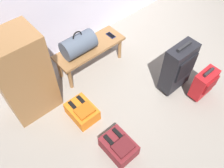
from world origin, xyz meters
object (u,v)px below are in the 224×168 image
object	(u,v)px
backpack_maroon	(119,146)
side_cabinet	(23,76)
bench	(90,50)
cell_phone	(111,35)
duffel_bag_slate	(79,45)
suitcase_small_red	(204,83)
backpack_orange	(82,111)
suitcase_upright_charcoal	(178,67)

from	to	relation	value
backpack_maroon	side_cabinet	world-z (taller)	side_cabinet
bench	cell_phone	bearing A→B (deg)	-2.23
bench	duffel_bag_slate	size ratio (longest dim) A/B	2.27
suitcase_small_red	backpack_maroon	size ratio (longest dim) A/B	1.21
side_cabinet	duffel_bag_slate	bearing A→B (deg)	4.21
backpack_maroon	suitcase_small_red	bearing A→B (deg)	-5.41
backpack_maroon	side_cabinet	bearing A→B (deg)	108.82
duffel_bag_slate	backpack_orange	world-z (taller)	duffel_bag_slate
duffel_bag_slate	side_cabinet	world-z (taller)	side_cabinet
bench	cell_phone	size ratio (longest dim) A/B	6.94
duffel_bag_slate	backpack_maroon	xyz separation A→B (m)	(-0.40, -1.23, -0.42)
backpack_maroon	backpack_orange	world-z (taller)	same
side_cabinet	bench	bearing A→B (deg)	3.49
backpack_orange	backpack_maroon	bearing A→B (deg)	-86.54
duffel_bag_slate	backpack_maroon	bearing A→B (deg)	-107.95
suitcase_small_red	backpack_orange	bearing A→B (deg)	151.09
suitcase_upright_charcoal	backpack_maroon	size ratio (longest dim) A/B	1.96
duffel_bag_slate	backpack_maroon	size ratio (longest dim) A/B	1.16
duffel_bag_slate	backpack_orange	bearing A→B (deg)	-126.00
duffel_bag_slate	backpack_orange	distance (m)	0.85
bench	cell_phone	world-z (taller)	cell_phone
bench	backpack_orange	xyz separation A→B (m)	(-0.60, -0.60, -0.23)
duffel_bag_slate	backpack_maroon	distance (m)	1.36
suitcase_small_red	backpack_maroon	world-z (taller)	suitcase_small_red
duffel_bag_slate	backpack_orange	size ratio (longest dim) A/B	1.16
backpack_maroon	backpack_orange	bearing A→B (deg)	93.46
suitcase_upright_charcoal	backpack_maroon	bearing A→B (deg)	-170.36
backpack_orange	cell_phone	bearing A→B (deg)	31.19
duffel_bag_slate	cell_phone	bearing A→B (deg)	-1.54
cell_phone	side_cabinet	world-z (taller)	side_cabinet
duffel_bag_slate	cell_phone	world-z (taller)	duffel_bag_slate
suitcase_upright_charcoal	bench	bearing A→B (deg)	120.37
cell_phone	side_cabinet	size ratio (longest dim) A/B	0.13
suitcase_upright_charcoal	suitcase_small_red	world-z (taller)	suitcase_upright_charcoal
backpack_orange	duffel_bag_slate	bearing A→B (deg)	54.00
suitcase_upright_charcoal	cell_phone	bearing A→B (deg)	103.10
cell_phone	backpack_orange	size ratio (longest dim) A/B	0.38
bench	suitcase_upright_charcoal	size ratio (longest dim) A/B	1.34
backpack_orange	side_cabinet	distance (m)	0.79
duffel_bag_slate	cell_phone	size ratio (longest dim) A/B	3.06
bench	suitcase_upright_charcoal	bearing A→B (deg)	-59.63
bench	side_cabinet	xyz separation A→B (m)	(-0.96, -0.06, 0.22)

